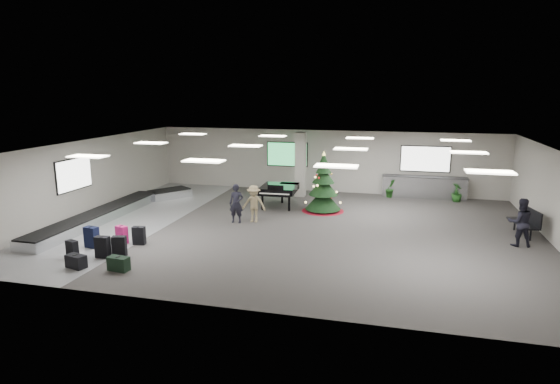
% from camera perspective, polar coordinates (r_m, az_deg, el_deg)
% --- Properties ---
extents(ground, '(18.00, 18.00, 0.00)m').
position_cam_1_polar(ground, '(18.10, 1.97, -4.45)').
color(ground, '#3D3A38').
rests_on(ground, ground).
extents(room_envelope, '(18.02, 14.02, 3.21)m').
position_cam_1_polar(room_envelope, '(18.30, 1.30, 3.23)').
color(room_envelope, '#A9A49A').
rests_on(room_envelope, ground).
extents(baggage_carousel, '(2.28, 9.71, 0.43)m').
position_cam_1_polar(baggage_carousel, '(21.00, -19.49, -2.19)').
color(baggage_carousel, silver).
rests_on(baggage_carousel, ground).
extents(service_counter, '(4.05, 0.65, 1.08)m').
position_cam_1_polar(service_counter, '(24.09, 17.13, 0.58)').
color(service_counter, silver).
rests_on(service_counter, ground).
extents(suitcase_0, '(0.46, 0.27, 0.71)m').
position_cam_1_polar(suitcase_0, '(15.97, -20.80, -6.29)').
color(suitcase_0, black).
rests_on(suitcase_0, ground).
extents(suitcase_1, '(0.47, 0.32, 0.69)m').
position_cam_1_polar(suitcase_1, '(15.90, -18.99, -6.28)').
color(suitcase_1, black).
rests_on(suitcase_1, ground).
extents(pink_suitcase, '(0.46, 0.34, 0.65)m').
position_cam_1_polar(pink_suitcase, '(17.14, -18.72, -4.97)').
color(pink_suitcase, '#D31B6B').
rests_on(pink_suitcase, ground).
extents(suitcase_3, '(0.45, 0.29, 0.65)m').
position_cam_1_polar(suitcase_3, '(16.89, -16.82, -5.10)').
color(suitcase_3, black).
rests_on(suitcase_3, ground).
extents(navy_suitcase, '(0.51, 0.35, 0.74)m').
position_cam_1_polar(navy_suitcase, '(17.09, -21.98, -5.13)').
color(navy_suitcase, black).
rests_on(navy_suitcase, ground).
extents(suitcase_5, '(0.44, 0.33, 0.61)m').
position_cam_1_polar(suitcase_5, '(16.25, -23.99, -6.43)').
color(suitcase_5, black).
rests_on(suitcase_5, ground).
extents(green_duffel, '(0.66, 0.38, 0.44)m').
position_cam_1_polar(green_duffel, '(14.75, -19.08, -8.25)').
color(green_duffel, black).
rests_on(green_duffel, ground).
extents(black_duffel, '(0.67, 0.48, 0.42)m').
position_cam_1_polar(black_duffel, '(15.42, -23.60, -7.76)').
color(black_duffel, black).
rests_on(black_duffel, ground).
extents(christmas_tree, '(1.86, 1.86, 2.65)m').
position_cam_1_polar(christmas_tree, '(20.53, 5.29, 0.14)').
color(christmas_tree, '#66090B').
rests_on(christmas_tree, ground).
extents(grand_piano, '(1.64, 2.05, 1.14)m').
position_cam_1_polar(grand_piano, '(21.20, -0.16, 0.32)').
color(grand_piano, black).
rests_on(grand_piano, ground).
extents(bench, '(0.85, 1.68, 1.02)m').
position_cam_1_polar(bench, '(19.31, 27.85, -3.07)').
color(bench, black).
rests_on(bench, ground).
extents(traveler_a, '(0.60, 0.41, 1.57)m').
position_cam_1_polar(traveler_a, '(18.76, -5.35, -1.41)').
color(traveler_a, black).
rests_on(traveler_a, ground).
extents(traveler_b, '(0.99, 0.60, 1.50)m').
position_cam_1_polar(traveler_b, '(18.81, -3.22, -1.44)').
color(traveler_b, '#92805A').
rests_on(traveler_b, ground).
extents(traveler_bench, '(0.89, 0.73, 1.67)m').
position_cam_1_polar(traveler_bench, '(17.85, 27.24, -3.30)').
color(traveler_bench, black).
rests_on(traveler_bench, ground).
extents(potted_plant_left, '(0.62, 0.57, 0.91)m').
position_cam_1_polar(potted_plant_left, '(23.81, 13.33, 0.44)').
color(potted_plant_left, '#144115').
rests_on(potted_plant_left, ground).
extents(potted_plant_right, '(0.67, 0.67, 0.86)m').
position_cam_1_polar(potted_plant_right, '(23.81, 20.77, -0.10)').
color(potted_plant_right, '#144115').
rests_on(potted_plant_right, ground).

